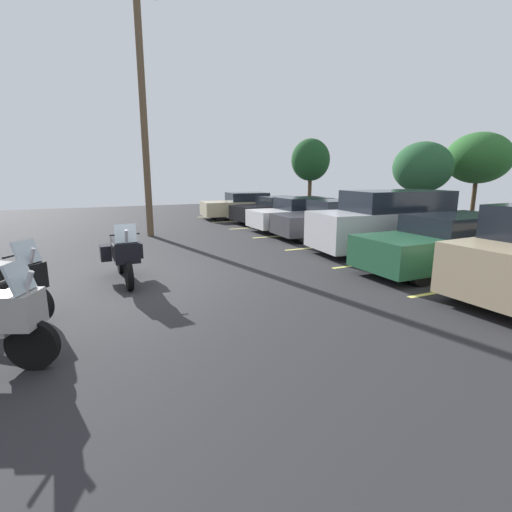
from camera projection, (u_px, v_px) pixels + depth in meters
The scene contains 13 objects.
ground at pixel (133, 284), 8.84m from camera, with size 44.00×44.00×0.10m, color #262628.
motorcycle_touring at pixel (124, 253), 8.69m from camera, with size 2.30×0.97×1.43m.
parking_stripes at pixel (349, 244), 13.45m from camera, with size 21.32×5.15×0.01m.
car_champagne at pixel (246, 206), 21.28m from camera, with size 2.17×4.98×1.44m.
car_black at pixel (275, 210), 19.29m from camera, with size 2.11×4.35×1.34m.
car_white at pixel (300, 214), 16.75m from camera, with size 1.86×4.38×1.44m.
car_charcoal at pixel (332, 220), 14.74m from camera, with size 2.08×4.53×1.47m.
car_silver at pixel (389, 222), 12.04m from camera, with size 2.29×4.99×1.95m.
car_green at pixel (448, 243), 9.73m from camera, with size 1.80×4.90×1.44m.
utility_pole at pixel (143, 108), 14.28m from camera, with size 0.92×1.66×9.49m.
tree_left at pixel (422, 167), 20.71m from camera, with size 3.14×3.14×4.18m.
tree_center_left at pixel (311, 160), 32.40m from camera, with size 3.30×3.30×5.41m.
tree_far_right at pixel (478, 158), 21.89m from camera, with size 3.62×3.62×4.82m.
Camera 1 is at (8.93, -0.85, 2.47)m, focal length 26.49 mm.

